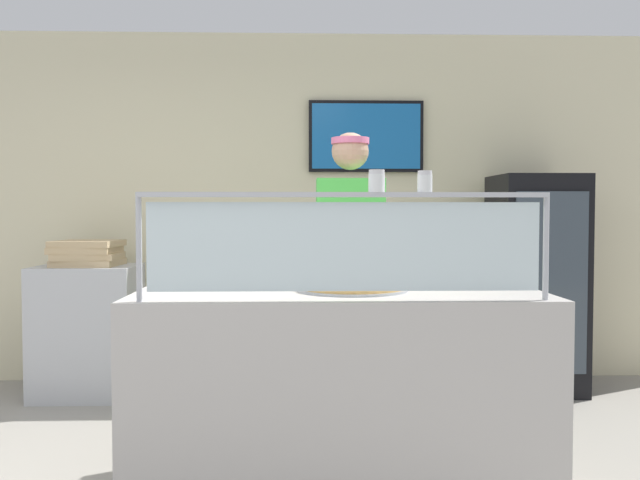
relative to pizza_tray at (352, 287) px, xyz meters
The scene contains 12 objects.
ground_plane 1.13m from the pizza_tray, 95.87° to the left, with size 12.00×12.00×0.00m, color gray.
shop_rear_unit 2.27m from the pizza_tray, 91.40° to the left, with size 6.26×0.13×2.70m.
serving_counter 0.50m from the pizza_tray, 143.17° to the right, with size 1.86×0.74×0.95m, color #BCB7B2.
sneeze_guard 0.45m from the pizza_tray, 99.64° to the right, with size 1.68×0.06×0.44m.
pizza_tray is the anchor object (origin of this frame).
pizza_server 0.03m from the pizza_tray, 59.26° to the right, with size 0.07×0.28×0.01m, color #ADAFB7.
parmesan_shaker 0.59m from the pizza_tray, 78.79° to the right, with size 0.07×0.07×0.09m.
pepper_flake_shaker 0.64m from the pizza_tray, 53.03° to the right, with size 0.06×0.06×0.09m.
worker_figure 0.72m from the pizza_tray, 85.99° to the left, with size 0.41×0.50×1.76m.
drink_fridge 2.34m from the pizza_tray, 50.05° to the left, with size 0.60×0.61×1.58m.
prep_shelf 2.52m from the pizza_tray, 135.16° to the left, with size 0.70×0.55×0.93m, color #B7BABF.
pizza_box_stack 2.47m from the pizza_tray, 135.03° to the left, with size 0.45×0.45×0.18m.
Camera 1 is at (0.74, -2.66, 1.31)m, focal length 37.71 mm.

